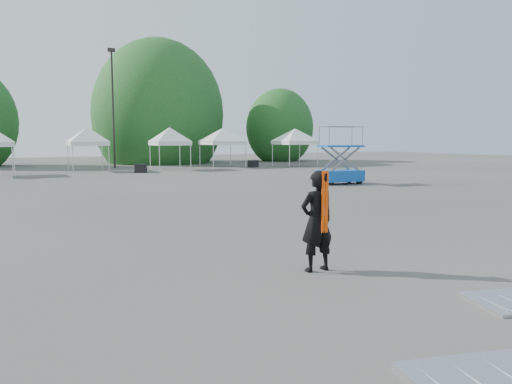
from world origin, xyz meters
name	(u,v)px	position (x,y,z in m)	size (l,w,h in m)	color
ground	(280,241)	(0.00, 0.00, 0.00)	(120.00, 120.00, 0.00)	#474442
light_pole_east	(113,101)	(3.00, 32.00, 5.52)	(0.60, 0.25, 9.80)	black
tree_mid_e	(158,115)	(9.00, 39.00, 4.84)	(5.12, 5.12, 7.79)	#382314
tree_far_e	(280,128)	(22.00, 37.00, 3.63)	(3.84, 3.84, 5.84)	#382314
tent_e	(87,131)	(0.37, 28.95, 3.06)	(3.90, 3.90, 3.88)	silver
tent_f	(170,131)	(6.33, 27.50, 3.06)	(3.80, 3.80, 3.88)	silver
tent_g	(222,131)	(11.51, 28.98, 3.06)	(4.50, 4.50, 3.88)	silver
tent_h	(295,132)	(17.62, 27.01, 3.06)	(4.38, 4.38, 3.88)	silver
man	(317,221)	(-0.83, -2.72, 0.96)	(0.70, 0.46, 1.91)	black
scissor_lift	(341,155)	(10.65, 11.45, 1.57)	(2.50, 1.39, 3.12)	#0C4E9F
crate_mid	(141,168)	(3.41, 25.40, 0.31)	(0.81, 0.63, 0.63)	black
crate_east	(253,164)	(13.78, 27.62, 0.30)	(0.77, 0.60, 0.60)	black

